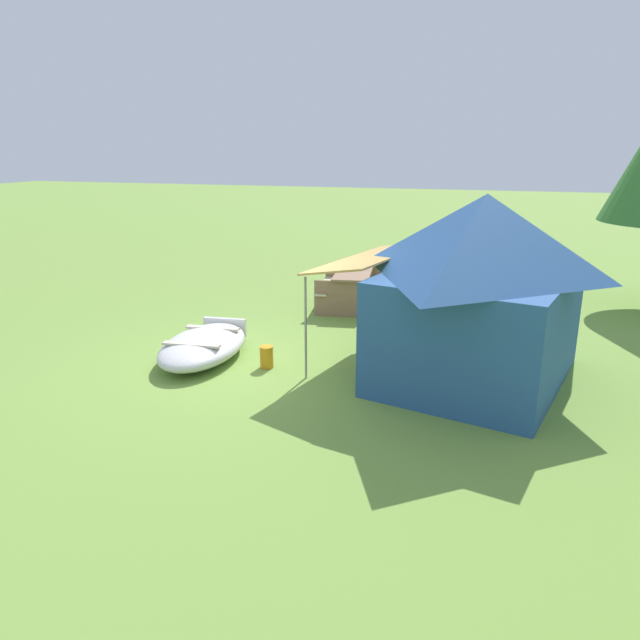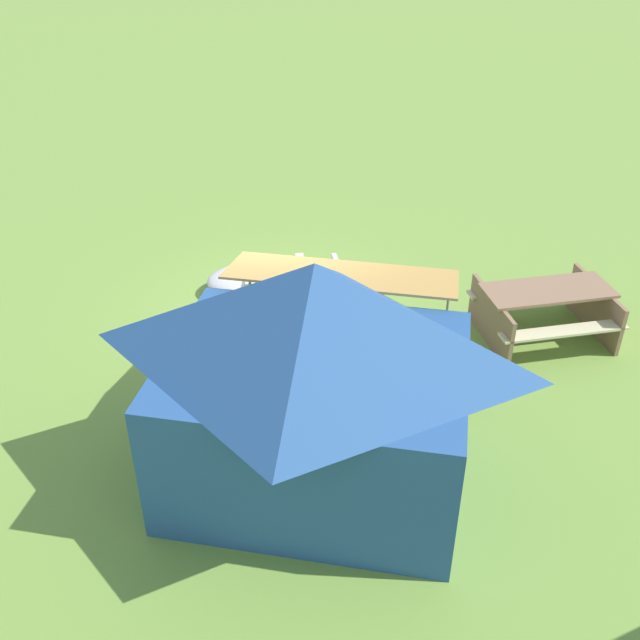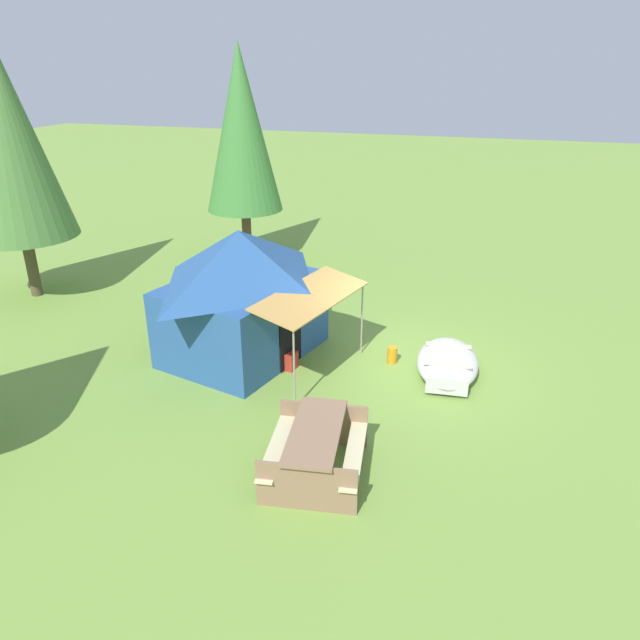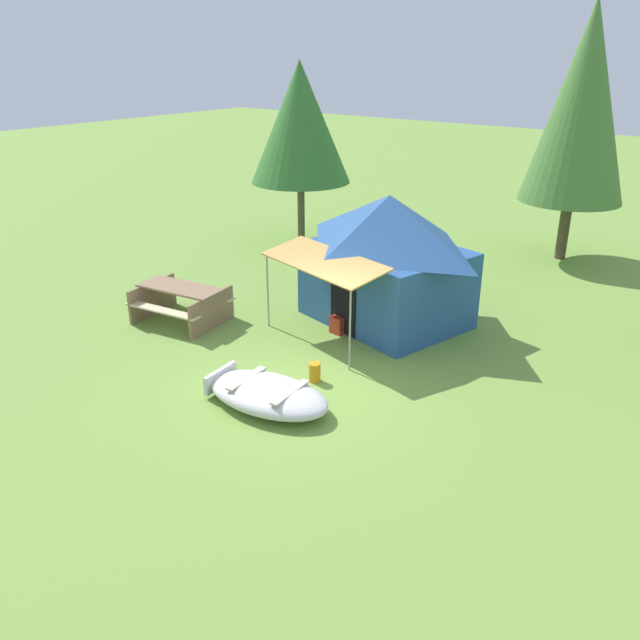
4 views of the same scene
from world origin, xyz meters
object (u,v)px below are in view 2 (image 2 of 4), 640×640
Objects in this scene: beached_rowboat at (276,278)px; picnic_table at (545,307)px; canvas_cabin_tent at (315,375)px; cooler_box at (341,404)px; fuel_can at (271,318)px.

beached_rowboat is 4.21m from picnic_table.
picnic_table is at bearing -141.86° from canvas_cabin_tent.
canvas_cabin_tent reaches higher than cooler_box.
beached_rowboat is 6.62× the size of fuel_can.
fuel_can is at bearing -80.74° from canvas_cabin_tent.
cooler_box is (3.10, 1.68, -0.31)m from picnic_table.
canvas_cabin_tent reaches higher than picnic_table.
canvas_cabin_tent is at bearing 70.48° from cooler_box.
beached_rowboat is at bearing -94.60° from fuel_can.
cooler_box is at bearing 112.75° from fuel_can.
canvas_cabin_tent reaches higher than beached_rowboat.
beached_rowboat reaches higher than fuel_can.
cooler_box is at bearing 103.62° from beached_rowboat.
picnic_table is 3.80× the size of cooler_box.
fuel_can is at bearing 85.40° from beached_rowboat.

